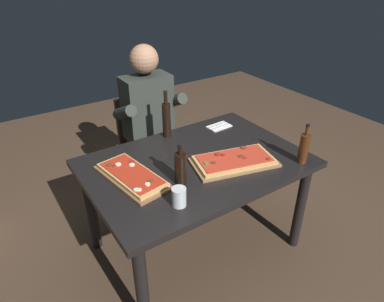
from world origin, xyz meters
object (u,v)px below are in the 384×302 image
tumbler_near_camera (179,198)px  diner_chair (146,141)px  pizza_rectangular_front (234,161)px  dining_table (196,173)px  wine_bottle_dark (181,168)px  seated_diner (151,119)px  oil_bottle_amber (304,148)px  vinegar_bottle_green (166,119)px  pizza_rectangular_left (132,176)px

tumbler_near_camera → diner_chair: bearing=72.0°
pizza_rectangular_front → tumbler_near_camera: 0.54m
dining_table → diner_chair: (0.05, 0.86, -0.16)m
wine_bottle_dark → seated_diner: bearing=73.3°
diner_chair → pizza_rectangular_front: bearing=-82.7°
oil_bottle_amber → dining_table: bearing=145.2°
pizza_rectangular_front → seated_diner: (-0.13, 0.90, -0.02)m
dining_table → diner_chair: diner_chair is taller
dining_table → seated_diner: 0.74m
vinegar_bottle_green → oil_bottle_amber: bearing=-56.0°
wine_bottle_dark → diner_chair: (0.27, 1.00, -0.36)m
pizza_rectangular_left → dining_table: bearing=-6.2°
pizza_rectangular_front → pizza_rectangular_left: same height
pizza_rectangular_front → diner_chair: 1.06m
vinegar_bottle_green → diner_chair: vinegar_bottle_green is taller
dining_table → tumbler_near_camera: bearing=-135.8°
pizza_rectangular_front → wine_bottle_dark: wine_bottle_dark is taller
pizza_rectangular_left → wine_bottle_dark: bearing=-41.7°
diner_chair → tumbler_near_camera: bearing=-108.0°
pizza_rectangular_left → diner_chair: 0.98m
pizza_rectangular_left → wine_bottle_dark: size_ratio=2.09×
pizza_rectangular_front → seated_diner: seated_diner is taller
dining_table → oil_bottle_amber: oil_bottle_amber is taller
oil_bottle_amber → tumbler_near_camera: 0.89m
tumbler_near_camera → seated_diner: seated_diner is taller
pizza_rectangular_front → tumbler_near_camera: bearing=-162.7°
oil_bottle_amber → vinegar_bottle_green: 0.96m
pizza_rectangular_left → oil_bottle_amber: bearing=-23.7°
dining_table → seated_diner: (0.05, 0.74, 0.10)m
vinegar_bottle_green → diner_chair: bearing=85.6°
dining_table → seated_diner: seated_diner is taller
dining_table → tumbler_near_camera: (-0.33, -0.32, 0.14)m
dining_table → wine_bottle_dark: bearing=-144.8°
seated_diner → oil_bottle_amber: bearing=-65.9°
seated_diner → wine_bottle_dark: bearing=-106.7°
wine_bottle_dark → vinegar_bottle_green: (0.23, 0.56, 0.04)m
pizza_rectangular_front → seated_diner: 0.90m
pizza_rectangular_front → diner_chair: size_ratio=0.67×
dining_table → tumbler_near_camera: tumbler_near_camera is taller
pizza_rectangular_front → oil_bottle_amber: (0.37, -0.23, 0.08)m
wine_bottle_dark → vinegar_bottle_green: vinegar_bottle_green is taller
dining_table → vinegar_bottle_green: size_ratio=4.03×
wine_bottle_dark → oil_bottle_amber: 0.80m
wine_bottle_dark → diner_chair: 1.10m
tumbler_near_camera → diner_chair: diner_chair is taller
diner_chair → seated_diner: seated_diner is taller
pizza_rectangular_left → oil_bottle_amber: 1.08m
wine_bottle_dark → tumbler_near_camera: size_ratio=2.44×
dining_table → seated_diner: bearing=85.8°
diner_chair → seated_diner: bearing=-90.0°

